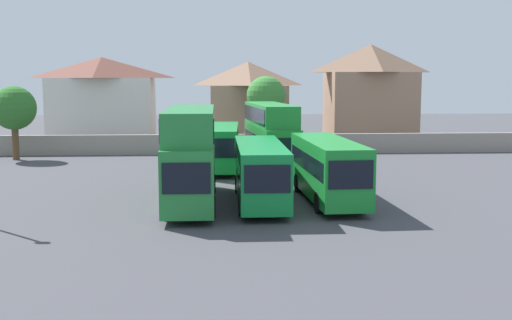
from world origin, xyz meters
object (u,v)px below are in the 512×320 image
at_px(bus_5, 270,132).
at_px(house_terrace_centre, 248,102).
at_px(bus_3, 328,167).
at_px(tree_behind_wall, 266,96).
at_px(house_terrace_right, 370,93).
at_px(bus_1, 191,151).
at_px(bus_4, 222,145).
at_px(house_terrace_left, 103,100).
at_px(bus_2, 260,170).
at_px(tree_left_of_lot, 14,109).

xyz_separation_m(bus_5, house_terrace_centre, (-0.72, 18.98, 1.60)).
xyz_separation_m(bus_3, tree_behind_wall, (-1.41, 25.39, 3.23)).
bearing_deg(house_terrace_right, bus_1, -118.33).
distance_m(bus_4, house_terrace_left, 23.99).
distance_m(bus_5, house_terrace_centre, 19.06).
height_order(bus_2, tree_left_of_lot, tree_left_of_lot).
xyz_separation_m(house_terrace_left, tree_behind_wall, (16.64, -7.89, 0.57)).
distance_m(bus_5, house_terrace_right, 23.62).
bearing_deg(tree_left_of_lot, house_terrace_right, 21.29).
distance_m(bus_3, tree_left_of_lot, 30.56).
height_order(bus_1, bus_2, bus_1).
bearing_deg(tree_left_of_lot, bus_3, -40.76).
height_order(house_terrace_left, house_terrace_centre, house_terrace_left).
distance_m(bus_1, bus_5, 14.41).
distance_m(house_terrace_left, tree_left_of_lot, 14.30).
height_order(house_terrace_left, tree_behind_wall, house_terrace_left).
bearing_deg(bus_5, bus_1, -27.25).
xyz_separation_m(bus_5, tree_behind_wall, (0.65, 12.38, 2.41)).
relative_size(bus_2, house_terrace_centre, 1.21).
relative_size(house_terrace_centre, tree_behind_wall, 1.21).
bearing_deg(bus_1, house_terrace_left, -162.52).
bearing_deg(tree_left_of_lot, bus_2, -46.48).
bearing_deg(tree_left_of_lot, house_terrace_centre, 30.81).
relative_size(bus_2, tree_behind_wall, 1.47).
bearing_deg(tree_behind_wall, house_terrace_centre, 101.70).
distance_m(bus_1, tree_left_of_lot, 25.52).
height_order(bus_2, house_terrace_right, house_terrace_right).
bearing_deg(house_terrace_left, house_terrace_right, -0.70).
bearing_deg(bus_3, house_terrace_left, -153.85).
height_order(house_terrace_left, tree_left_of_lot, house_terrace_left).
bearing_deg(tree_left_of_lot, bus_1, -52.44).
bearing_deg(tree_left_of_lot, bus_5, -18.12).
distance_m(house_terrace_right, tree_left_of_lot, 35.92).
relative_size(bus_2, bus_4, 1.01).
bearing_deg(house_terrace_centre, house_terrace_left, 175.20).
distance_m(bus_4, tree_left_of_lot, 18.86).
bearing_deg(house_terrace_left, bus_3, -61.52).
height_order(bus_4, tree_behind_wall, tree_behind_wall).
distance_m(bus_1, house_terrace_left, 35.24).
height_order(house_terrace_right, tree_behind_wall, house_terrace_right).
xyz_separation_m(bus_1, bus_4, (1.79, 13.17, -1.05)).
height_order(bus_5, house_terrace_right, house_terrace_right).
xyz_separation_m(bus_1, house_terrace_right, (17.92, 33.24, 2.41)).
height_order(bus_1, house_terrace_right, house_terrace_right).
distance_m(bus_2, tree_behind_wall, 26.12).
relative_size(house_terrace_right, tree_behind_wall, 1.48).
bearing_deg(bus_2, house_terrace_left, -156.76).
height_order(house_terrace_left, house_terrace_right, house_terrace_right).
bearing_deg(bus_5, house_terrace_centre, 177.26).
relative_size(bus_1, bus_2, 1.10).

